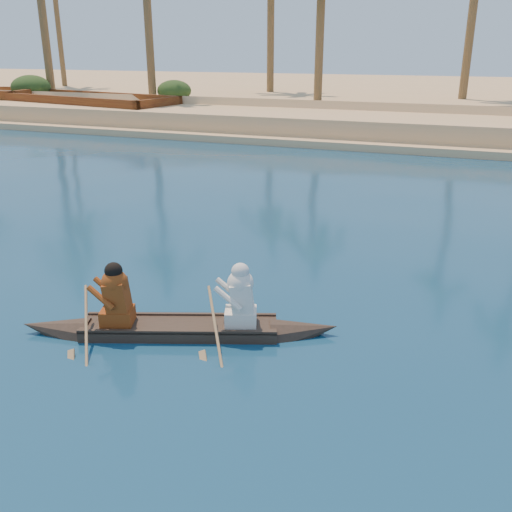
% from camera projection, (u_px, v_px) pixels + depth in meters
% --- Properties ---
extents(sandy_embankment, '(150.00, 51.00, 1.50)m').
position_uv_depth(sandy_embankment, '(335.00, 96.00, 51.33)').
color(sandy_embankment, '#DCAC7C').
rests_on(sandy_embankment, ground).
extents(shrub_cluster, '(100.00, 6.00, 2.40)m').
position_uv_depth(shrub_cluster, '(280.00, 104.00, 37.62)').
color(shrub_cluster, '#213B15').
rests_on(shrub_cluster, ground).
extents(canoe, '(5.43, 2.59, 1.52)m').
position_uv_depth(canoe, '(179.00, 319.00, 9.88)').
color(canoe, '#39281F').
rests_on(canoe, ground).
extents(barge_mid, '(13.28, 6.47, 2.12)m').
position_uv_depth(barge_mid, '(88.00, 111.00, 37.89)').
color(barge_mid, brown).
rests_on(barge_mid, ground).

